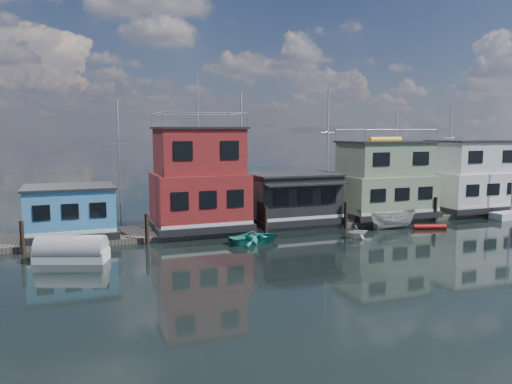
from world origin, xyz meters
name	(u,v)px	position (x,y,z in m)	size (l,w,h in m)	color
ground	(379,259)	(0.00, 0.00, 0.00)	(160.00, 160.00, 0.00)	black
dock	(298,223)	(0.00, 12.00, 0.20)	(48.00, 5.00, 0.40)	#595147
houseboat_blue	(71,211)	(-18.00, 12.00, 2.21)	(6.40, 4.90, 3.66)	black
houseboat_red	(199,181)	(-8.50, 12.00, 4.10)	(7.40, 5.90, 11.86)	black
houseboat_dark	(292,197)	(-0.50, 11.98, 2.42)	(7.40, 6.10, 4.06)	black
houseboat_green	(384,180)	(8.50, 12.00, 3.55)	(8.40, 5.90, 7.03)	black
houseboat_white	(471,177)	(18.50, 12.00, 3.54)	(8.40, 5.90, 6.66)	black
pilings	(309,218)	(-0.33, 9.20, 1.10)	(42.28, 0.28, 2.20)	#2D2116
background_masts	(316,155)	(4.76, 18.00, 5.55)	(36.40, 0.16, 12.00)	silver
dinghy_teal	(256,237)	(-5.66, 6.97, 0.40)	(2.74, 3.84, 0.80)	teal
tarp_runabout	(71,251)	(-18.02, 6.09, 0.65)	(4.60, 3.04, 1.74)	white
motorboat	(393,219)	(6.70, 7.91, 0.78)	(1.51, 4.03, 1.56)	beige
red_kayak	(430,227)	(9.36, 6.67, 0.20)	(0.39, 0.39, 2.66)	red
day_sailer	(511,214)	(19.58, 8.15, 0.40)	(4.28, 1.86, 6.54)	silver
dinghy_white	(357,231)	(2.01, 5.89, 0.49)	(1.61, 1.86, 0.98)	silver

